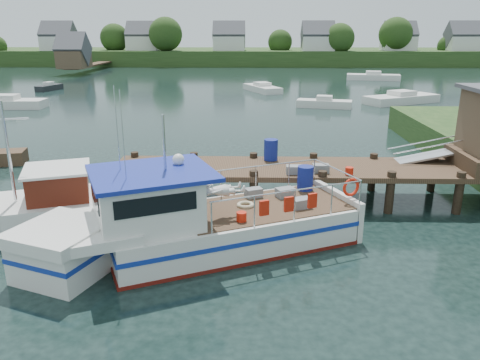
{
  "coord_description": "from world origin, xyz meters",
  "views": [
    {
      "loc": [
        -0.61,
        -17.61,
        6.43
      ],
      "look_at": [
        -1.0,
        -1.5,
        1.3
      ],
      "focal_mm": 35.0,
      "sensor_mm": 36.0,
      "label": 1
    }
  ],
  "objects_px": {
    "dock": "(437,146)",
    "moored_b": "(324,103)",
    "moored_e": "(49,87)",
    "moored_a": "(8,103)",
    "moored_c": "(401,98)",
    "moored_far": "(373,77)",
    "moored_d": "(262,88)",
    "work_boat": "(32,210)",
    "lobster_boat": "(192,224)"
  },
  "relations": [
    {
      "from": "lobster_boat",
      "to": "moored_d",
      "type": "distance_m",
      "value": 40.12
    },
    {
      "from": "moored_a",
      "to": "moored_b",
      "type": "distance_m",
      "value": 27.84
    },
    {
      "from": "moored_e",
      "to": "work_boat",
      "type": "bearing_deg",
      "value": -61.46
    },
    {
      "from": "moored_far",
      "to": "moored_d",
      "type": "bearing_deg",
      "value": -142.41
    },
    {
      "from": "moored_c",
      "to": "moored_e",
      "type": "xyz_separation_m",
      "value": [
        -37.2,
        9.13,
        -0.08
      ]
    },
    {
      "from": "moored_far",
      "to": "moored_e",
      "type": "height_order",
      "value": "moored_far"
    },
    {
      "from": "dock",
      "to": "moored_a",
      "type": "bearing_deg",
      "value": 141.18
    },
    {
      "from": "dock",
      "to": "moored_far",
      "type": "distance_m",
      "value": 49.87
    },
    {
      "from": "moored_far",
      "to": "moored_e",
      "type": "distance_m",
      "value": 42.06
    },
    {
      "from": "moored_c",
      "to": "moored_a",
      "type": "bearing_deg",
      "value": 168.11
    },
    {
      "from": "moored_e",
      "to": "moored_b",
      "type": "bearing_deg",
      "value": -15.55
    },
    {
      "from": "moored_far",
      "to": "moored_a",
      "type": "xyz_separation_m",
      "value": [
        -38.27,
        -25.94,
        -0.01
      ]
    },
    {
      "from": "work_boat",
      "to": "moored_b",
      "type": "xyz_separation_m",
      "value": [
        13.79,
        27.04,
        -0.31
      ]
    },
    {
      "from": "lobster_boat",
      "to": "moored_e",
      "type": "distance_m",
      "value": 45.9
    },
    {
      "from": "moored_e",
      "to": "moored_a",
      "type": "bearing_deg",
      "value": -75.82
    },
    {
      "from": "moored_d",
      "to": "work_boat",
      "type": "bearing_deg",
      "value": -96.68
    },
    {
      "from": "dock",
      "to": "moored_b",
      "type": "relative_size",
      "value": 3.32
    },
    {
      "from": "moored_d",
      "to": "moored_e",
      "type": "xyz_separation_m",
      "value": [
        -24.33,
        0.62,
        -0.03
      ]
    },
    {
      "from": "moored_b",
      "to": "moored_c",
      "type": "distance_m",
      "value": 8.16
    },
    {
      "from": "work_boat",
      "to": "moored_far",
      "type": "bearing_deg",
      "value": 45.84
    },
    {
      "from": "moored_e",
      "to": "moored_c",
      "type": "bearing_deg",
      "value": -7.25
    },
    {
      "from": "work_boat",
      "to": "dock",
      "type": "bearing_deg",
      "value": -7.0
    },
    {
      "from": "moored_d",
      "to": "moored_e",
      "type": "bearing_deg",
      "value": -175.57
    },
    {
      "from": "work_boat",
      "to": "moored_e",
      "type": "relative_size",
      "value": 2.26
    },
    {
      "from": "moored_a",
      "to": "moored_d",
      "type": "xyz_separation_m",
      "value": [
        22.59,
        12.36,
        -0.05
      ]
    },
    {
      "from": "lobster_boat",
      "to": "moored_a",
      "type": "distance_m",
      "value": 33.91
    },
    {
      "from": "dock",
      "to": "moored_far",
      "type": "height_order",
      "value": "dock"
    },
    {
      "from": "work_boat",
      "to": "moored_c",
      "type": "relative_size",
      "value": 1.07
    },
    {
      "from": "dock",
      "to": "moored_e",
      "type": "xyz_separation_m",
      "value": [
        -30.25,
        35.91,
        -1.89
      ]
    },
    {
      "from": "moored_c",
      "to": "moored_d",
      "type": "bearing_deg",
      "value": 128.44
    },
    {
      "from": "moored_d",
      "to": "moored_a",
      "type": "bearing_deg",
      "value": -145.44
    },
    {
      "from": "lobster_boat",
      "to": "moored_d",
      "type": "bearing_deg",
      "value": 61.77
    },
    {
      "from": "work_boat",
      "to": "moored_c",
      "type": "height_order",
      "value": "work_boat"
    },
    {
      "from": "moored_b",
      "to": "dock",
      "type": "bearing_deg",
      "value": -109.59
    },
    {
      "from": "work_boat",
      "to": "moored_a",
      "type": "xyz_separation_m",
      "value": [
        -14.03,
        26.06,
        -0.26
      ]
    },
    {
      "from": "moored_far",
      "to": "moored_d",
      "type": "xyz_separation_m",
      "value": [
        -15.68,
        -13.58,
        -0.06
      ]
    },
    {
      "from": "moored_d",
      "to": "moored_e",
      "type": "height_order",
      "value": "moored_d"
    },
    {
      "from": "moored_far",
      "to": "dock",
      "type": "bearing_deg",
      "value": -104.6
    },
    {
      "from": "work_boat",
      "to": "moored_b",
      "type": "height_order",
      "value": "work_boat"
    },
    {
      "from": "lobster_boat",
      "to": "work_boat",
      "type": "bearing_deg",
      "value": 140.14
    },
    {
      "from": "moored_c",
      "to": "work_boat",
      "type": "bearing_deg",
      "value": -143.7
    },
    {
      "from": "moored_a",
      "to": "moored_b",
      "type": "relative_size",
      "value": 1.29
    },
    {
      "from": "moored_b",
      "to": "moored_a",
      "type": "bearing_deg",
      "value": 160.78
    },
    {
      "from": "dock",
      "to": "work_boat",
      "type": "distance_m",
      "value": 14.89
    },
    {
      "from": "lobster_boat",
      "to": "work_boat",
      "type": "distance_m",
      "value": 5.82
    },
    {
      "from": "moored_far",
      "to": "moored_a",
      "type": "bearing_deg",
      "value": -149.18
    },
    {
      "from": "work_boat",
      "to": "moored_a",
      "type": "relative_size",
      "value": 1.28
    },
    {
      "from": "lobster_boat",
      "to": "moored_b",
      "type": "xyz_separation_m",
      "value": [
        8.2,
        28.63,
        -0.53
      ]
    },
    {
      "from": "dock",
      "to": "moored_b",
      "type": "height_order",
      "value": "dock"
    },
    {
      "from": "dock",
      "to": "moored_a",
      "type": "height_order",
      "value": "dock"
    }
  ]
}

